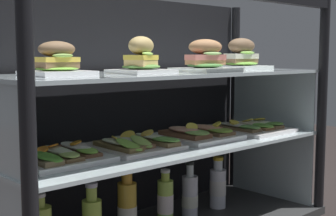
{
  "coord_description": "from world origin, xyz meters",
  "views": [
    {
      "loc": [
        -1.16,
        -1.25,
        0.67
      ],
      "look_at": [
        0.0,
        0.0,
        0.48
      ],
      "focal_mm": 51.62,
      "sensor_mm": 36.0,
      "label": 1
    }
  ],
  "objects_px": {
    "juice_bottle_front_fourth": "(190,196)",
    "juice_bottle_back_right": "(127,209)",
    "open_sandwich_tray_left_of_center": "(197,134)",
    "open_sandwich_tray_center": "(58,155)",
    "plated_roll_sandwich_center": "(57,63)",
    "juice_bottle_tucked_behind": "(165,202)",
    "open_sandwich_tray_far_right": "(135,144)",
    "plated_roll_sandwich_right_of_center": "(205,59)",
    "open_sandwich_tray_near_left_corner": "(252,127)",
    "plated_roll_sandwich_near_left_corner": "(141,59)",
    "plated_roll_sandwich_near_right_corner": "(241,58)",
    "juice_bottle_back_left": "(218,186)"
  },
  "relations": [
    {
      "from": "juice_bottle_front_fourth",
      "to": "juice_bottle_back_right",
      "type": "bearing_deg",
      "value": -179.71
    },
    {
      "from": "open_sandwich_tray_left_of_center",
      "to": "open_sandwich_tray_center",
      "type": "bearing_deg",
      "value": 178.75
    },
    {
      "from": "plated_roll_sandwich_center",
      "to": "juice_bottle_tucked_behind",
      "type": "xyz_separation_m",
      "value": [
        0.44,
        0.02,
        -0.52
      ]
    },
    {
      "from": "open_sandwich_tray_far_right",
      "to": "plated_roll_sandwich_right_of_center",
      "type": "bearing_deg",
      "value": -10.62
    },
    {
      "from": "open_sandwich_tray_near_left_corner",
      "to": "open_sandwich_tray_left_of_center",
      "type": "bearing_deg",
      "value": 173.9
    },
    {
      "from": "open_sandwich_tray_near_left_corner",
      "to": "juice_bottle_back_right",
      "type": "height_order",
      "value": "open_sandwich_tray_near_left_corner"
    },
    {
      "from": "plated_roll_sandwich_near_left_corner",
      "to": "open_sandwich_tray_near_left_corner",
      "type": "xyz_separation_m",
      "value": [
        0.58,
        -0.02,
        -0.28
      ]
    },
    {
      "from": "plated_roll_sandwich_near_right_corner",
      "to": "juice_bottle_back_left",
      "type": "relative_size",
      "value": 0.9
    },
    {
      "from": "open_sandwich_tray_left_of_center",
      "to": "juice_bottle_front_fourth",
      "type": "height_order",
      "value": "open_sandwich_tray_left_of_center"
    },
    {
      "from": "open_sandwich_tray_far_right",
      "to": "open_sandwich_tray_center",
      "type": "bearing_deg",
      "value": 178.81
    },
    {
      "from": "juice_bottle_back_right",
      "to": "juice_bottle_front_fourth",
      "type": "bearing_deg",
      "value": 0.29
    },
    {
      "from": "plated_roll_sandwich_center",
      "to": "plated_roll_sandwich_near_left_corner",
      "type": "distance_m",
      "value": 0.29
    },
    {
      "from": "plated_roll_sandwich_right_of_center",
      "to": "juice_bottle_tucked_behind",
      "type": "xyz_separation_m",
      "value": [
        -0.12,
        0.08,
        -0.53
      ]
    },
    {
      "from": "juice_bottle_back_left",
      "to": "juice_bottle_front_fourth",
      "type": "bearing_deg",
      "value": -179.41
    },
    {
      "from": "plated_roll_sandwich_right_of_center",
      "to": "juice_bottle_back_right",
      "type": "relative_size",
      "value": 0.82
    },
    {
      "from": "plated_roll_sandwich_center",
      "to": "juice_bottle_tucked_behind",
      "type": "height_order",
      "value": "plated_roll_sandwich_center"
    },
    {
      "from": "open_sandwich_tray_center",
      "to": "juice_bottle_tucked_behind",
      "type": "height_order",
      "value": "open_sandwich_tray_center"
    },
    {
      "from": "juice_bottle_tucked_behind",
      "to": "plated_roll_sandwich_near_right_corner",
      "type": "bearing_deg",
      "value": -1.16
    },
    {
      "from": "plated_roll_sandwich_near_right_corner",
      "to": "open_sandwich_tray_left_of_center",
      "type": "relative_size",
      "value": 0.68
    },
    {
      "from": "plated_roll_sandwich_center",
      "to": "plated_roll_sandwich_near_right_corner",
      "type": "relative_size",
      "value": 0.92
    },
    {
      "from": "plated_roll_sandwich_near_right_corner",
      "to": "open_sandwich_tray_center",
      "type": "xyz_separation_m",
      "value": [
        -0.87,
        -0.01,
        -0.28
      ]
    },
    {
      "from": "plated_roll_sandwich_right_of_center",
      "to": "open_sandwich_tray_center",
      "type": "xyz_separation_m",
      "value": [
        -0.57,
        0.06,
        -0.28
      ]
    },
    {
      "from": "juice_bottle_back_left",
      "to": "open_sandwich_tray_center",
      "type": "bearing_deg",
      "value": -176.65
    },
    {
      "from": "open_sandwich_tray_left_of_center",
      "to": "juice_bottle_front_fourth",
      "type": "distance_m",
      "value": 0.26
    },
    {
      "from": "juice_bottle_back_right",
      "to": "plated_roll_sandwich_right_of_center",
      "type": "bearing_deg",
      "value": -19.54
    },
    {
      "from": "plated_roll_sandwich_center",
      "to": "plated_roll_sandwich_right_of_center",
      "type": "xyz_separation_m",
      "value": [
        0.57,
        -0.06,
        0.01
      ]
    },
    {
      "from": "plated_roll_sandwich_near_left_corner",
      "to": "plated_roll_sandwich_near_right_corner",
      "type": "bearing_deg",
      "value": 4.09
    },
    {
      "from": "juice_bottle_back_left",
      "to": "plated_roll_sandwich_near_left_corner",
      "type": "bearing_deg",
      "value": -171.09
    },
    {
      "from": "open_sandwich_tray_far_right",
      "to": "juice_bottle_front_fourth",
      "type": "xyz_separation_m",
      "value": [
        0.31,
        0.05,
        -0.25
      ]
    },
    {
      "from": "open_sandwich_tray_center",
      "to": "juice_bottle_back_left",
      "type": "relative_size",
      "value": 1.34
    },
    {
      "from": "juice_bottle_tucked_behind",
      "to": "juice_bottle_front_fourth",
      "type": "height_order",
      "value": "juice_bottle_front_fourth"
    },
    {
      "from": "plated_roll_sandwich_near_right_corner",
      "to": "open_sandwich_tray_near_left_corner",
      "type": "height_order",
      "value": "plated_roll_sandwich_near_right_corner"
    },
    {
      "from": "plated_roll_sandwich_right_of_center",
      "to": "open_sandwich_tray_far_right",
      "type": "distance_m",
      "value": 0.41
    },
    {
      "from": "open_sandwich_tray_center",
      "to": "juice_bottle_front_fourth",
      "type": "relative_size",
      "value": 1.3
    },
    {
      "from": "plated_roll_sandwich_right_of_center",
      "to": "open_sandwich_tray_far_right",
      "type": "bearing_deg",
      "value": 169.38
    },
    {
      "from": "plated_roll_sandwich_near_left_corner",
      "to": "plated_roll_sandwich_right_of_center",
      "type": "distance_m",
      "value": 0.28
    },
    {
      "from": "open_sandwich_tray_near_left_corner",
      "to": "juice_bottle_back_left",
      "type": "relative_size",
      "value": 1.31
    },
    {
      "from": "juice_bottle_tucked_behind",
      "to": "open_sandwich_tray_center",
      "type": "bearing_deg",
      "value": -177.38
    },
    {
      "from": "open_sandwich_tray_left_of_center",
      "to": "open_sandwich_tray_near_left_corner",
      "type": "xyz_separation_m",
      "value": [
        0.29,
        -0.03,
        -0.0
      ]
    },
    {
      "from": "open_sandwich_tray_far_right",
      "to": "juice_bottle_back_left",
      "type": "xyz_separation_m",
      "value": [
        0.48,
        0.05,
        -0.25
      ]
    },
    {
      "from": "juice_bottle_back_right",
      "to": "juice_bottle_tucked_behind",
      "type": "bearing_deg",
      "value": -7.43
    },
    {
      "from": "plated_roll_sandwich_near_left_corner",
      "to": "open_sandwich_tray_center",
      "type": "xyz_separation_m",
      "value": [
        -0.3,
        0.03,
        -0.28
      ]
    },
    {
      "from": "open_sandwich_tray_center",
      "to": "open_sandwich_tray_near_left_corner",
      "type": "relative_size",
      "value": 1.02
    },
    {
      "from": "open_sandwich_tray_far_right",
      "to": "juice_bottle_back_right",
      "type": "bearing_deg",
      "value": 88.29
    },
    {
      "from": "plated_roll_sandwich_center",
      "to": "open_sandwich_tray_far_right",
      "type": "bearing_deg",
      "value": -2.05
    },
    {
      "from": "plated_roll_sandwich_near_right_corner",
      "to": "open_sandwich_tray_center",
      "type": "distance_m",
      "value": 0.91
    },
    {
      "from": "plated_roll_sandwich_near_left_corner",
      "to": "open_sandwich_tray_far_right",
      "type": "bearing_deg",
      "value": 116.65
    },
    {
      "from": "open_sandwich_tray_far_right",
      "to": "juice_bottle_tucked_behind",
      "type": "bearing_deg",
      "value": 9.23
    },
    {
      "from": "plated_roll_sandwich_center",
      "to": "open_sandwich_tray_left_of_center",
      "type": "bearing_deg",
      "value": -1.67
    },
    {
      "from": "open_sandwich_tray_far_right",
      "to": "plated_roll_sandwich_near_left_corner",
      "type": "bearing_deg",
      "value": -63.35
    }
  ]
}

